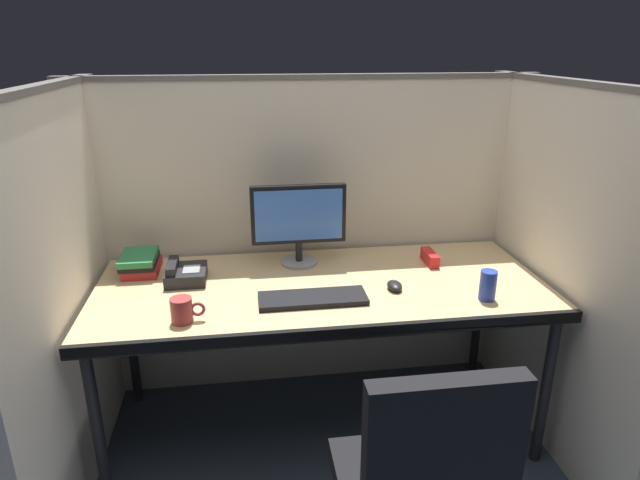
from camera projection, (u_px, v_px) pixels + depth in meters
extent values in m
plane|color=#2D3847|center=(332.00, 473.00, 2.30)|extent=(8.00, 8.00, 0.00)
cube|color=beige|center=(309.00, 241.00, 2.73)|extent=(2.20, 0.05, 1.55)
cube|color=#605B56|center=(308.00, 77.00, 2.46)|extent=(2.21, 0.06, 0.02)
cube|color=beige|center=(69.00, 301.00, 2.09)|extent=(0.05, 1.40, 1.55)
cube|color=#605B56|center=(31.00, 89.00, 1.82)|extent=(0.06, 1.41, 0.02)
cube|color=beige|center=(553.00, 272.00, 2.35)|extent=(0.05, 1.40, 1.55)
cube|color=#605B56|center=(583.00, 83.00, 2.08)|extent=(0.06, 1.41, 0.02)
cube|color=tan|center=(322.00, 288.00, 2.33)|extent=(1.90, 0.80, 0.04)
cube|color=black|center=(337.00, 333.00, 1.97)|extent=(1.90, 0.02, 0.05)
cylinder|color=black|center=(98.00, 431.00, 2.02)|extent=(0.04, 0.04, 0.70)
cylinder|color=black|center=(546.00, 390.00, 2.26)|extent=(0.04, 0.04, 0.70)
cylinder|color=black|center=(131.00, 339.00, 2.66)|extent=(0.04, 0.04, 0.70)
cylinder|color=black|center=(478.00, 314.00, 2.89)|extent=(0.04, 0.04, 0.70)
cube|color=black|center=(443.00, 463.00, 1.34)|extent=(0.40, 0.06, 0.48)
cylinder|color=gray|center=(299.00, 262.00, 2.54)|extent=(0.17, 0.17, 0.01)
cylinder|color=black|center=(299.00, 251.00, 2.52)|extent=(0.03, 0.03, 0.09)
cube|color=black|center=(298.00, 214.00, 2.46)|extent=(0.43, 0.03, 0.27)
cube|color=#3F72D8|center=(299.00, 215.00, 2.44)|extent=(0.39, 0.01, 0.23)
cube|color=black|center=(313.00, 298.00, 2.17)|extent=(0.43, 0.15, 0.02)
ellipsoid|color=black|center=(395.00, 286.00, 2.26)|extent=(0.06, 0.10, 0.03)
cylinder|color=#59595B|center=(394.00, 281.00, 2.28)|extent=(0.01, 0.01, 0.01)
cylinder|color=#263FB2|center=(488.00, 285.00, 2.16)|extent=(0.07, 0.07, 0.12)
cube|color=black|center=(186.00, 275.00, 2.34)|extent=(0.17, 0.19, 0.06)
cube|color=black|center=(172.00, 266.00, 2.32)|extent=(0.04, 0.17, 0.03)
cube|color=gray|center=(191.00, 269.00, 2.33)|extent=(0.07, 0.09, 0.00)
cube|color=#B22626|center=(142.00, 268.00, 2.44)|extent=(0.15, 0.21, 0.04)
cube|color=black|center=(139.00, 262.00, 2.42)|extent=(0.15, 0.21, 0.02)
cube|color=#26723F|center=(138.00, 257.00, 2.41)|extent=(0.15, 0.21, 0.03)
cube|color=red|center=(430.00, 258.00, 2.53)|extent=(0.04, 0.15, 0.06)
cylinder|color=#993333|center=(182.00, 310.00, 1.99)|extent=(0.08, 0.08, 0.09)
torus|color=#993333|center=(198.00, 309.00, 2.00)|extent=(0.06, 0.01, 0.06)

